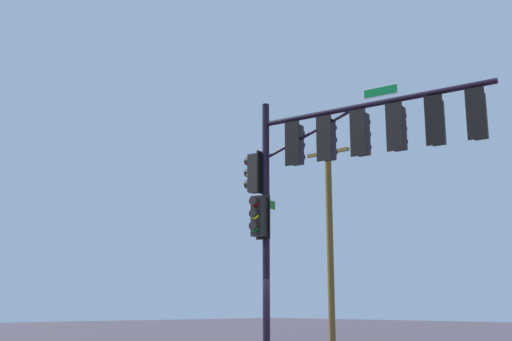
% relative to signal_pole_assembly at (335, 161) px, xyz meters
% --- Properties ---
extents(signal_pole_assembly, '(6.95, 2.33, 7.48)m').
position_rel_signal_pole_assembly_xyz_m(signal_pole_assembly, '(0.00, 0.00, 0.00)').
color(signal_pole_assembly, black).
rests_on(signal_pole_assembly, ground_plane).
extents(utility_pole, '(1.80, 0.32, 7.99)m').
position_rel_signal_pole_assembly_xyz_m(utility_pole, '(-4.45, 5.03, -1.35)').
color(utility_pole, brown).
rests_on(utility_pole, ground_plane).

